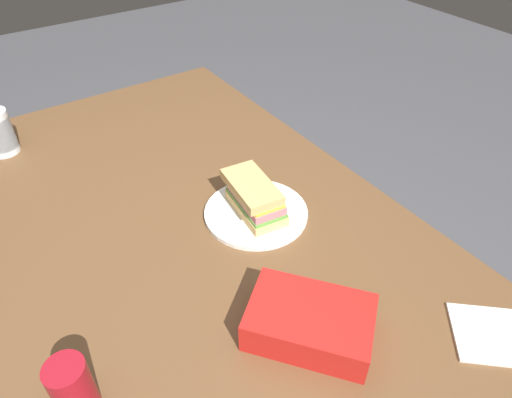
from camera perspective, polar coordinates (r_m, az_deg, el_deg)
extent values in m
plane|color=#4C4C51|center=(1.73, -6.46, -22.04)|extent=(8.00, 8.00, 0.00)
cube|color=brown|center=(1.14, -9.11, -4.14)|extent=(1.58, 1.00, 0.04)
cylinder|color=brown|center=(2.02, -6.58, 4.33)|extent=(0.07, 0.07, 0.71)
cylinder|color=white|center=(1.14, 0.00, -1.70)|extent=(0.26, 0.26, 0.01)
cube|color=#DBB26B|center=(1.13, 0.00, -1.02)|extent=(0.18, 0.11, 0.02)
cube|color=#599E3F|center=(1.12, 0.00, -0.39)|extent=(0.17, 0.10, 0.01)
cube|color=#C6727A|center=(1.11, 0.00, 0.16)|extent=(0.17, 0.10, 0.02)
cube|color=yellow|center=(1.10, 0.00, 0.68)|extent=(0.16, 0.10, 0.01)
cube|color=#DBB26B|center=(1.10, -0.57, 1.55)|extent=(0.18, 0.11, 0.02)
cylinder|color=maroon|center=(0.84, -21.77, -21.04)|extent=(0.07, 0.07, 0.12)
cube|color=red|center=(0.89, 6.68, -14.94)|extent=(0.27, 0.26, 0.07)
cylinder|color=silver|center=(1.54, -29.17, 6.65)|extent=(0.08, 0.08, 0.09)
cube|color=white|center=(1.01, 26.83, -14.78)|extent=(0.18, 0.18, 0.01)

